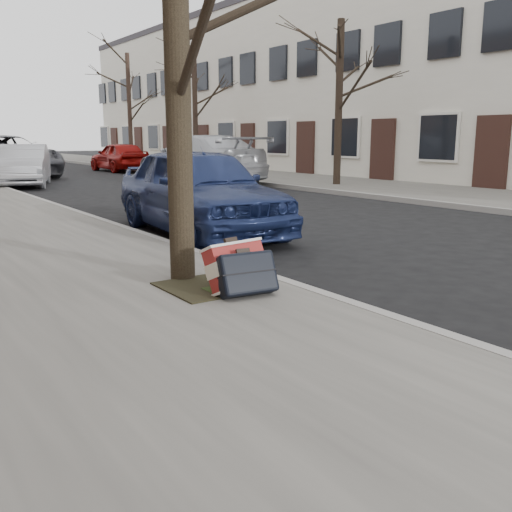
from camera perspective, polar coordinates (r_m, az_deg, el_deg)
ground at (r=5.93m, az=18.59°, el=-3.68°), size 120.00×120.00×0.00m
far_sidewalk at (r=22.23m, az=-0.67°, el=8.08°), size 4.00×70.00×0.12m
house_far at (r=26.38m, az=8.10°, el=16.26°), size 6.70×40.00×7.20m
dirt_patch at (r=5.45m, az=-4.65°, el=-3.01°), size 0.85×0.85×0.02m
street_tree at (r=5.77m, az=-8.04°, el=23.38°), size 0.25×0.25×5.13m
suitcase_red at (r=5.24m, az=-1.88°, el=-1.07°), size 0.64×0.41×0.46m
suitcase_navy at (r=5.08m, az=-0.94°, el=-1.74°), size 0.57×0.38×0.42m
car_near_front at (r=9.10m, az=-5.69°, el=6.58°), size 2.04×4.23×1.39m
car_near_mid at (r=19.41m, az=-22.22°, el=8.40°), size 2.53×4.16×1.29m
car_near_back at (r=23.67m, az=-23.83°, el=9.08°), size 3.65×6.06×1.57m
car_far_front at (r=18.88m, az=-5.68°, el=9.56°), size 2.45×5.52×1.58m
car_far_back at (r=26.37m, az=-13.53°, el=9.64°), size 1.62×3.86×1.30m
tree_far_a at (r=17.45m, az=8.28°, el=14.83°), size 0.22×0.22×4.69m
tree_far_b at (r=24.56m, az=-6.11°, el=14.22°), size 0.21×0.21×4.89m
tree_far_c at (r=30.83m, az=-12.54°, el=14.11°), size 0.22×0.22×5.53m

